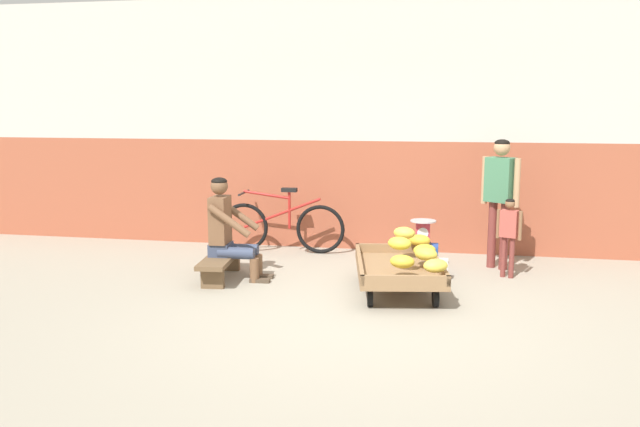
{
  "coord_description": "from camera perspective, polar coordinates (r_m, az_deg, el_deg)",
  "views": [
    {
      "loc": [
        0.76,
        -5.61,
        1.93
      ],
      "look_at": [
        -0.59,
        1.34,
        0.75
      ],
      "focal_mm": 36.91,
      "sensor_mm": 36.0,
      "label": 1
    }
  ],
  "objects": [
    {
      "name": "shopping_bag",
      "position": [
        7.43,
        10.35,
        -4.79
      ],
      "size": [
        0.18,
        0.12,
        0.24
      ],
      "primitive_type": "cube",
      "color": "silver",
      "rests_on": "ground"
    },
    {
      "name": "customer_adult",
      "position": [
        7.96,
        15.35,
        2.07
      ],
      "size": [
        0.42,
        0.35,
        1.53
      ],
      "color": "brown",
      "rests_on": "ground"
    },
    {
      "name": "vendor_seated",
      "position": [
        7.33,
        -7.98,
        -1.35
      ],
      "size": [
        0.69,
        0.5,
        1.14
      ],
      "color": "brown",
      "rests_on": "ground"
    },
    {
      "name": "weighing_scale",
      "position": [
        7.78,
        8.92,
        -1.6
      ],
      "size": [
        0.3,
        0.3,
        0.29
      ],
      "color": "#28282D",
      "rests_on": "plastic_crate"
    },
    {
      "name": "bicycle_near_left",
      "position": [
        8.65,
        -3.34,
        -1.07
      ],
      "size": [
        1.66,
        0.48,
        0.86
      ],
      "color": "black",
      "rests_on": "ground"
    },
    {
      "name": "plastic_crate",
      "position": [
        7.84,
        8.86,
        -3.77
      ],
      "size": [
        0.36,
        0.28,
        0.3
      ],
      "color": "#234CA8",
      "rests_on": "ground"
    },
    {
      "name": "customer_child",
      "position": [
        7.62,
        16.06,
        -1.31
      ],
      "size": [
        0.27,
        0.17,
        0.9
      ],
      "color": "brown",
      "rests_on": "ground"
    },
    {
      "name": "low_bench",
      "position": [
        7.43,
        -8.57,
        -4.12
      ],
      "size": [
        0.41,
        1.12,
        0.27
      ],
      "color": "brown",
      "rests_on": "ground"
    },
    {
      "name": "back_wall",
      "position": [
        8.79,
        6.1,
        7.65
      ],
      "size": [
        16.0,
        0.3,
        3.32
      ],
      "color": "#A35138",
      "rests_on": "ground"
    },
    {
      "name": "ground_plane",
      "position": [
        5.98,
        3.15,
        -9.37
      ],
      "size": [
        80.0,
        80.0,
        0.0
      ],
      "primitive_type": "plane",
      "color": "gray"
    },
    {
      "name": "banana_pile",
      "position": [
        6.8,
        8.31,
        -3.09
      ],
      "size": [
        0.65,
        1.41,
        0.26
      ],
      "color": "gold",
      "rests_on": "banana_cart"
    },
    {
      "name": "banana_cart",
      "position": [
        6.88,
        6.79,
        -4.83
      ],
      "size": [
        1.07,
        1.56,
        0.36
      ],
      "color": "#8E6B47",
      "rests_on": "ground"
    }
  ]
}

